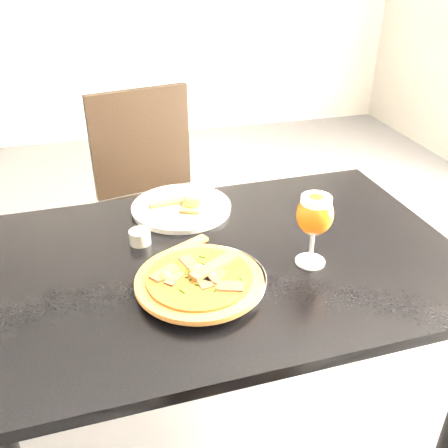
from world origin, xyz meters
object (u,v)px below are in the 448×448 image
object	(u,v)px
pizza	(200,279)
beer_glass	(315,215)
dining_table	(229,284)
chair_far	(155,200)

from	to	relation	value
pizza	beer_glass	world-z (taller)	beer_glass
dining_table	pizza	xyz separation A→B (m)	(-0.10, -0.11, 0.12)
chair_far	beer_glass	xyz separation A→B (m)	(0.27, -0.89, 0.36)
pizza	dining_table	bearing A→B (deg)	47.73
pizza	beer_glass	size ratio (longest dim) A/B	1.58
pizza	beer_glass	bearing A→B (deg)	5.66
chair_far	pizza	xyz separation A→B (m)	(-0.02, -0.92, 0.25)
dining_table	chair_far	world-z (taller)	chair_far
chair_far	dining_table	bearing A→B (deg)	-95.56
dining_table	beer_glass	bearing A→B (deg)	-24.72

